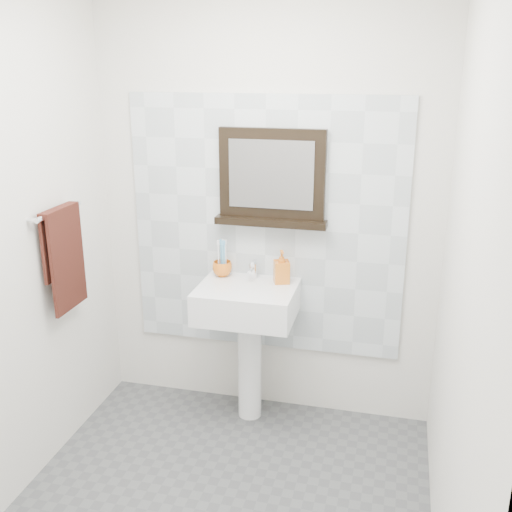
{
  "coord_description": "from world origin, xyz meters",
  "views": [
    {
      "loc": [
        0.74,
        -2.18,
        2.06
      ],
      "look_at": [
        0.07,
        0.55,
        1.15
      ],
      "focal_mm": 42.0,
      "sensor_mm": 36.0,
      "label": 1
    }
  ],
  "objects_px": {
    "hand_towel": "(64,251)",
    "toothbrush_cup": "(222,269)",
    "pedestal_sink": "(248,316)",
    "framed_mirror": "(272,180)",
    "soap_dispenser": "(282,267)"
  },
  "relations": [
    {
      "from": "pedestal_sink",
      "to": "toothbrush_cup",
      "type": "xyz_separation_m",
      "value": [
        -0.19,
        0.13,
        0.23
      ]
    },
    {
      "from": "hand_towel",
      "to": "soap_dispenser",
      "type": "bearing_deg",
      "value": 25.31
    },
    {
      "from": "toothbrush_cup",
      "to": "framed_mirror",
      "type": "xyz_separation_m",
      "value": [
        0.28,
        0.06,
        0.53
      ]
    },
    {
      "from": "hand_towel",
      "to": "toothbrush_cup",
      "type": "bearing_deg",
      "value": 36.96
    },
    {
      "from": "framed_mirror",
      "to": "toothbrush_cup",
      "type": "bearing_deg",
      "value": -168.25
    },
    {
      "from": "pedestal_sink",
      "to": "framed_mirror",
      "type": "height_order",
      "value": "framed_mirror"
    },
    {
      "from": "toothbrush_cup",
      "to": "soap_dispenser",
      "type": "distance_m",
      "value": 0.36
    },
    {
      "from": "pedestal_sink",
      "to": "hand_towel",
      "type": "relative_size",
      "value": 1.75
    },
    {
      "from": "toothbrush_cup",
      "to": "framed_mirror",
      "type": "bearing_deg",
      "value": 11.75
    },
    {
      "from": "toothbrush_cup",
      "to": "hand_towel",
      "type": "xyz_separation_m",
      "value": [
        -0.7,
        -0.53,
        0.22
      ]
    },
    {
      "from": "pedestal_sink",
      "to": "hand_towel",
      "type": "bearing_deg",
      "value": -155.74
    },
    {
      "from": "framed_mirror",
      "to": "hand_towel",
      "type": "bearing_deg",
      "value": -149.2
    },
    {
      "from": "pedestal_sink",
      "to": "toothbrush_cup",
      "type": "height_order",
      "value": "pedestal_sink"
    },
    {
      "from": "soap_dispenser",
      "to": "toothbrush_cup",
      "type": "bearing_deg",
      "value": 155.98
    },
    {
      "from": "toothbrush_cup",
      "to": "soap_dispenser",
      "type": "xyz_separation_m",
      "value": [
        0.36,
        -0.03,
        0.05
      ]
    }
  ]
}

